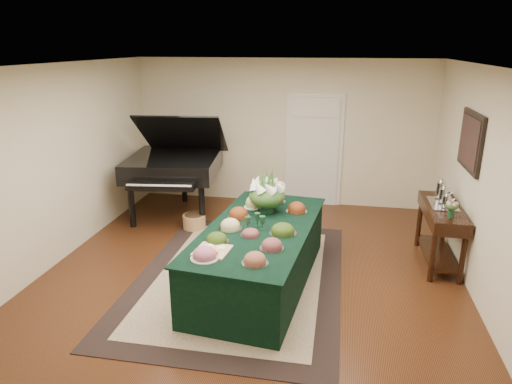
% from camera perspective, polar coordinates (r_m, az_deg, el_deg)
% --- Properties ---
extents(ground, '(6.00, 6.00, 0.00)m').
position_cam_1_polar(ground, '(6.24, -0.51, -10.05)').
color(ground, black).
rests_on(ground, ground).
extents(area_rug, '(2.64, 3.70, 0.01)m').
position_cam_1_polar(area_rug, '(6.14, -2.08, -10.51)').
color(area_rug, black).
rests_on(area_rug, ground).
extents(kitchen_doorway, '(1.05, 0.07, 2.10)m').
position_cam_1_polar(kitchen_doorway, '(8.60, 7.23, 5.04)').
color(kitchen_doorway, silver).
rests_on(kitchen_doorway, ground).
extents(buffet_table, '(1.52, 2.76, 0.78)m').
position_cam_1_polar(buffet_table, '(5.83, 0.40, -7.90)').
color(buffet_table, black).
rests_on(buffet_table, ground).
extents(food_platters, '(1.12, 2.29, 0.13)m').
position_cam_1_polar(food_platters, '(5.64, -0.21, -3.97)').
color(food_platters, silver).
rests_on(food_platters, buffet_table).
extents(cutting_board, '(0.40, 0.40, 0.10)m').
position_cam_1_polar(cutting_board, '(5.05, -5.41, -7.00)').
color(cutting_board, tan).
rests_on(cutting_board, buffet_table).
extents(green_goblets, '(0.24, 0.22, 0.18)m').
position_cam_1_polar(green_goblets, '(5.59, -0.01, -3.74)').
color(green_goblets, '#163722').
rests_on(green_goblets, buffet_table).
extents(floral_centerpiece, '(0.50, 0.50, 0.50)m').
position_cam_1_polar(floral_centerpiece, '(6.06, 1.38, 0.10)').
color(floral_centerpiece, '#163722').
rests_on(floral_centerpiece, buffet_table).
extents(grand_piano, '(1.76, 1.97, 1.84)m').
position_cam_1_polar(grand_piano, '(8.11, -10.18, 3.45)').
color(grand_piano, black).
rests_on(grand_piano, ground).
extents(wicker_basket, '(0.38, 0.38, 0.24)m').
position_cam_1_polar(wicker_basket, '(7.68, -7.71, -3.68)').
color(wicker_basket, '#A67343').
rests_on(wicker_basket, ground).
extents(mahogany_sideboard, '(0.45, 1.34, 0.85)m').
position_cam_1_polar(mahogany_sideboard, '(6.73, 22.19, -3.17)').
color(mahogany_sideboard, black).
rests_on(mahogany_sideboard, ground).
extents(tea_service, '(0.34, 0.58, 0.30)m').
position_cam_1_polar(tea_service, '(6.73, 22.34, -0.40)').
color(tea_service, silver).
rests_on(tea_service, mahogany_sideboard).
extents(pink_bouquet, '(0.17, 0.17, 0.22)m').
position_cam_1_polar(pink_bouquet, '(6.22, 23.29, -1.67)').
color(pink_bouquet, '#163722').
rests_on(pink_bouquet, mahogany_sideboard).
extents(wall_painting, '(0.05, 0.95, 0.75)m').
position_cam_1_polar(wall_painting, '(6.49, 25.25, 5.77)').
color(wall_painting, black).
rests_on(wall_painting, ground).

